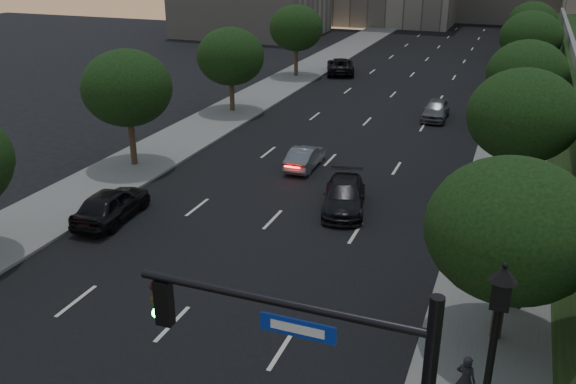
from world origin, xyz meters
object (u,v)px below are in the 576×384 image
at_px(sedan_near_left, 111,204).
at_px(sedan_mid_left, 305,157).
at_px(street_lamp, 488,374).
at_px(pedestrian_c, 527,226).
at_px(pedestrian_a, 466,380).
at_px(sedan_far_left, 340,66).
at_px(pedestrian_b, 513,282).
at_px(sedan_near_right, 344,196).
at_px(sedan_far_right, 436,109).

relative_size(sedan_near_left, sedan_mid_left, 1.20).
relative_size(street_lamp, pedestrian_c, 3.26).
bearing_deg(pedestrian_a, sedan_near_left, -5.17).
bearing_deg(sedan_near_left, pedestrian_c, -171.88).
bearing_deg(sedan_mid_left, pedestrian_a, 120.96).
distance_m(street_lamp, pedestrian_a, 2.55).
height_order(sedan_near_left, sedan_far_left, sedan_near_left).
bearing_deg(pedestrian_b, sedan_near_left, -5.02).
relative_size(sedan_near_right, sedan_far_right, 1.12).
bearing_deg(sedan_near_left, sedan_far_left, -94.73).
xyz_separation_m(sedan_mid_left, sedan_near_right, (3.74, -4.88, 0.06)).
bearing_deg(pedestrian_b, sedan_near_right, -39.47).
height_order(sedan_near_left, pedestrian_c, pedestrian_c).
xyz_separation_m(sedan_far_right, pedestrian_a, (5.18, -30.01, 0.19)).
height_order(sedan_near_left, pedestrian_a, pedestrian_a).
bearing_deg(street_lamp, sedan_mid_left, 120.96).
xyz_separation_m(street_lamp, pedestrian_c, (0.87, 12.65, -1.62)).
xyz_separation_m(sedan_mid_left, sedan_far_right, (5.46, 13.21, 0.09)).
relative_size(sedan_mid_left, sedan_far_left, 0.70).
relative_size(sedan_near_left, pedestrian_a, 3.03).
xyz_separation_m(pedestrian_a, pedestrian_b, (1.00, 5.72, 0.15)).
distance_m(sedan_near_right, pedestrian_a, 13.78).
relative_size(street_lamp, sedan_far_right, 1.31).
xyz_separation_m(pedestrian_a, pedestrian_c, (1.40, 10.84, 0.09)).
height_order(street_lamp, sedan_far_left, street_lamp).
bearing_deg(pedestrian_c, pedestrian_a, 54.62).
height_order(sedan_near_right, pedestrian_c, pedestrian_c).
height_order(sedan_far_left, sedan_far_right, sedan_far_left).
bearing_deg(pedestrian_a, pedestrian_b, -82.68).
relative_size(sedan_near_left, sedan_far_right, 1.08).
relative_size(sedan_far_left, pedestrian_a, 3.58).
relative_size(sedan_near_right, pedestrian_a, 3.13).
distance_m(sedan_far_left, pedestrian_a, 46.44).
relative_size(sedan_near_right, pedestrian_b, 2.63).
distance_m(sedan_far_right, pedestrian_c, 20.26).
xyz_separation_m(sedan_near_left, sedan_near_right, (9.76, 5.06, -0.10)).
distance_m(sedan_near_left, pedestrian_b, 17.70).
xyz_separation_m(sedan_far_right, pedestrian_b, (6.17, -24.29, 0.33)).
distance_m(street_lamp, sedan_far_left, 48.36).
distance_m(sedan_near_right, sedan_far_right, 18.17).
bearing_deg(sedan_far_right, pedestrian_a, -81.08).
xyz_separation_m(street_lamp, sedan_far_left, (-16.93, 45.26, -1.87)).
bearing_deg(sedan_mid_left, sedan_near_right, 126.07).
bearing_deg(pedestrian_a, sedan_near_right, -42.73).
bearing_deg(sedan_near_right, sedan_mid_left, 114.60).
relative_size(sedan_mid_left, pedestrian_a, 2.52).
bearing_deg(sedan_far_right, street_lamp, -80.70).
distance_m(sedan_far_left, pedestrian_b, 41.55).
height_order(street_lamp, sedan_near_left, street_lamp).
bearing_deg(sedan_far_right, pedestrian_c, -71.92).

